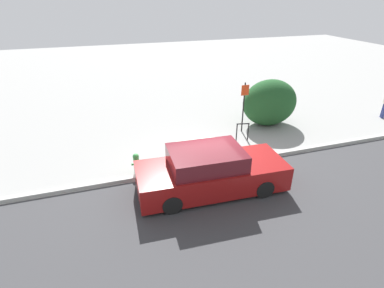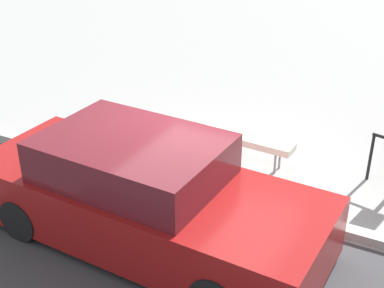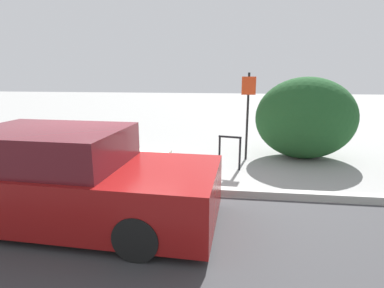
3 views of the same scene
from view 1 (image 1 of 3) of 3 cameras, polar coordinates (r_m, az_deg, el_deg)
The scene contains 9 objects.
ground_plane at distance 11.10m, azimuth 2.44°, elevation -4.51°, with size 60.00×60.00×0.00m, color gray.
road_strip at distance 7.66m, azimuth 16.93°, elevation -23.96°, with size 60.00×10.00×0.01m.
curb at distance 11.07m, azimuth 2.45°, elevation -4.22°, with size 60.00×0.20×0.13m.
bench at distance 11.96m, azimuth 0.88°, elevation 0.37°, with size 1.64×0.45×0.50m.
bike_rack at distance 13.01m, azimuth 9.60°, elevation 2.61°, with size 0.55×0.17×0.83m.
sign_post at distance 13.63m, azimuth 9.85°, elevation 7.74°, with size 0.36×0.08×2.30m.
fire_hydrant at distance 10.78m, azimuth -10.55°, elevation -3.52°, with size 0.36×0.22×0.77m.
shrub_hedge at distance 14.78m, azimuth 14.56°, elevation 7.64°, with size 2.66×1.91×2.20m.
parked_car_near at distance 9.62m, azimuth 3.50°, elevation -5.31°, with size 4.83×2.03×1.47m.
Camera 1 is at (-3.32, -8.85, 5.82)m, focal length 28.00 mm.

